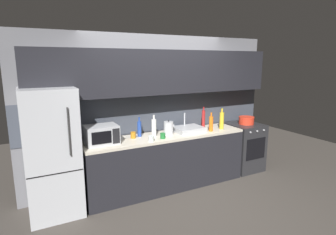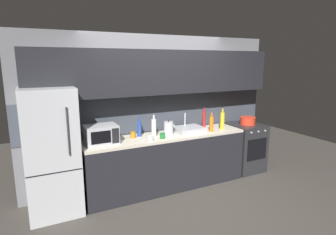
{
  "view_description": "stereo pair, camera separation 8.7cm",
  "coord_description": "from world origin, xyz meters",
  "px_view_note": "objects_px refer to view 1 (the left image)",
  "views": [
    {
      "loc": [
        -2.03,
        -2.96,
        2.08
      ],
      "look_at": [
        0.03,
        0.9,
        1.19
      ],
      "focal_mm": 29.78,
      "sensor_mm": 36.0,
      "label": 1
    },
    {
      "loc": [
        -1.95,
        -3.0,
        2.08
      ],
      "look_at": [
        0.03,
        0.9,
        1.19
      ],
      "focal_mm": 29.78,
      "sensor_mm": 36.0,
      "label": 2
    }
  ],
  "objects_px": {
    "wine_bottle_red": "(203,119)",
    "mug_amber": "(133,135)",
    "oven_range": "(244,147)",
    "microwave": "(101,135)",
    "wine_bottle_blue": "(139,129)",
    "cooking_pot": "(246,120)",
    "mug_clear": "(151,139)",
    "mug_green": "(163,136)",
    "kettle": "(169,128)",
    "wine_bottle_orange": "(211,124)",
    "refrigerator": "(52,153)",
    "wine_bottle_yellow": "(222,120)",
    "wine_bottle_white": "(154,128)"
  },
  "relations": [
    {
      "from": "wine_bottle_orange",
      "to": "mug_amber",
      "type": "relative_size",
      "value": 3.29
    },
    {
      "from": "mug_amber",
      "to": "wine_bottle_blue",
      "type": "bearing_deg",
      "value": 22.39
    },
    {
      "from": "wine_bottle_blue",
      "to": "wine_bottle_white",
      "type": "bearing_deg",
      "value": -27.04
    },
    {
      "from": "refrigerator",
      "to": "mug_amber",
      "type": "height_order",
      "value": "refrigerator"
    },
    {
      "from": "wine_bottle_orange",
      "to": "wine_bottle_red",
      "type": "distance_m",
      "value": 0.29
    },
    {
      "from": "wine_bottle_orange",
      "to": "mug_clear",
      "type": "bearing_deg",
      "value": -175.87
    },
    {
      "from": "microwave",
      "to": "wine_bottle_red",
      "type": "distance_m",
      "value": 1.88
    },
    {
      "from": "refrigerator",
      "to": "mug_amber",
      "type": "relative_size",
      "value": 17.63
    },
    {
      "from": "wine_bottle_white",
      "to": "wine_bottle_blue",
      "type": "bearing_deg",
      "value": 152.96
    },
    {
      "from": "wine_bottle_blue",
      "to": "cooking_pot",
      "type": "relative_size",
      "value": 1.09
    },
    {
      "from": "kettle",
      "to": "wine_bottle_orange",
      "type": "bearing_deg",
      "value": -11.52
    },
    {
      "from": "wine_bottle_yellow",
      "to": "mug_clear",
      "type": "relative_size",
      "value": 4.16
    },
    {
      "from": "refrigerator",
      "to": "cooking_pot",
      "type": "bearing_deg",
      "value": 0.0
    },
    {
      "from": "kettle",
      "to": "wine_bottle_red",
      "type": "bearing_deg",
      "value": 9.85
    },
    {
      "from": "refrigerator",
      "to": "wine_bottle_orange",
      "type": "height_order",
      "value": "refrigerator"
    },
    {
      "from": "mug_clear",
      "to": "mug_amber",
      "type": "relative_size",
      "value": 0.89
    },
    {
      "from": "wine_bottle_red",
      "to": "mug_amber",
      "type": "relative_size",
      "value": 3.82
    },
    {
      "from": "wine_bottle_white",
      "to": "mug_clear",
      "type": "bearing_deg",
      "value": -123.55
    },
    {
      "from": "kettle",
      "to": "mug_green",
      "type": "height_order",
      "value": "kettle"
    },
    {
      "from": "refrigerator",
      "to": "mug_green",
      "type": "height_order",
      "value": "refrigerator"
    },
    {
      "from": "wine_bottle_white",
      "to": "mug_amber",
      "type": "bearing_deg",
      "value": 170.95
    },
    {
      "from": "wine_bottle_orange",
      "to": "wine_bottle_yellow",
      "type": "xyz_separation_m",
      "value": [
        0.27,
        0.05,
        0.02
      ]
    },
    {
      "from": "refrigerator",
      "to": "oven_range",
      "type": "bearing_deg",
      "value": -0.02
    },
    {
      "from": "wine_bottle_white",
      "to": "mug_amber",
      "type": "relative_size",
      "value": 3.5
    },
    {
      "from": "kettle",
      "to": "cooking_pot",
      "type": "xyz_separation_m",
      "value": [
        1.67,
        -0.01,
        -0.04
      ]
    },
    {
      "from": "wine_bottle_blue",
      "to": "cooking_pot",
      "type": "bearing_deg",
      "value": -3.4
    },
    {
      "from": "refrigerator",
      "to": "wine_bottle_blue",
      "type": "xyz_separation_m",
      "value": [
        1.31,
        0.13,
        0.15
      ]
    },
    {
      "from": "wine_bottle_white",
      "to": "cooking_pot",
      "type": "xyz_separation_m",
      "value": [
        1.93,
        -0.02,
        -0.07
      ]
    },
    {
      "from": "mug_amber",
      "to": "cooking_pot",
      "type": "xyz_separation_m",
      "value": [
        2.26,
        -0.07,
        0.02
      ]
    },
    {
      "from": "microwave",
      "to": "mug_amber",
      "type": "relative_size",
      "value": 4.65
    },
    {
      "from": "kettle",
      "to": "wine_bottle_blue",
      "type": "relative_size",
      "value": 0.77
    },
    {
      "from": "wine_bottle_white",
      "to": "mug_green",
      "type": "xyz_separation_m",
      "value": [
        0.07,
        -0.18,
        -0.1
      ]
    },
    {
      "from": "mug_amber",
      "to": "mug_green",
      "type": "xyz_separation_m",
      "value": [
        0.4,
        -0.23,
        -0.01
      ]
    },
    {
      "from": "oven_range",
      "to": "microwave",
      "type": "distance_m",
      "value": 2.81
    },
    {
      "from": "oven_range",
      "to": "refrigerator",
      "type": "bearing_deg",
      "value": 179.98
    },
    {
      "from": "cooking_pot",
      "to": "refrigerator",
      "type": "bearing_deg",
      "value": -180.0
    },
    {
      "from": "oven_range",
      "to": "wine_bottle_blue",
      "type": "relative_size",
      "value": 2.89
    },
    {
      "from": "wine_bottle_red",
      "to": "mug_clear",
      "type": "bearing_deg",
      "value": -162.87
    },
    {
      "from": "microwave",
      "to": "mug_amber",
      "type": "distance_m",
      "value": 0.52
    },
    {
      "from": "wine_bottle_orange",
      "to": "wine_bottle_red",
      "type": "xyz_separation_m",
      "value": [
        0.04,
        0.29,
        0.03
      ]
    },
    {
      "from": "wine_bottle_yellow",
      "to": "mug_green",
      "type": "relative_size",
      "value": 4.27
    },
    {
      "from": "refrigerator",
      "to": "cooking_pot",
      "type": "height_order",
      "value": "refrigerator"
    },
    {
      "from": "cooking_pot",
      "to": "kettle",
      "type": "bearing_deg",
      "value": 179.51
    },
    {
      "from": "refrigerator",
      "to": "wine_bottle_red",
      "type": "bearing_deg",
      "value": 3.35
    },
    {
      "from": "kettle",
      "to": "oven_range",
      "type": "bearing_deg",
      "value": -0.54
    },
    {
      "from": "wine_bottle_orange",
      "to": "wine_bottle_blue",
      "type": "xyz_separation_m",
      "value": [
        -1.2,
        0.26,
        -0.01
      ]
    },
    {
      "from": "mug_clear",
      "to": "mug_amber",
      "type": "distance_m",
      "value": 0.34
    },
    {
      "from": "microwave",
      "to": "wine_bottle_white",
      "type": "xyz_separation_m",
      "value": [
        0.84,
        0.0,
        0.01
      ]
    },
    {
      "from": "oven_range",
      "to": "mug_amber",
      "type": "relative_size",
      "value": 9.1
    },
    {
      "from": "kettle",
      "to": "wine_bottle_orange",
      "type": "distance_m",
      "value": 0.75
    }
  ]
}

